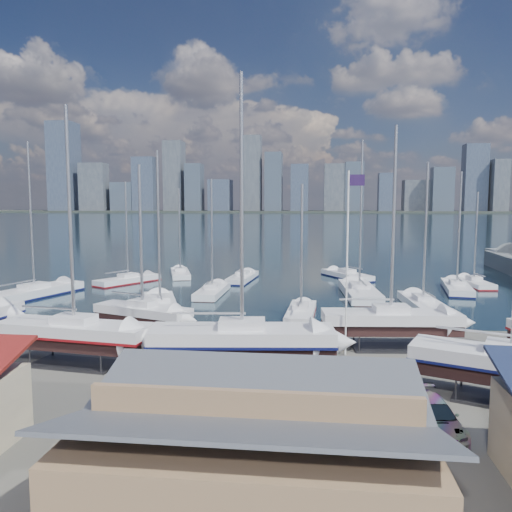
# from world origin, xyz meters

# --- Properties ---
(ground) EXTENTS (1400.00, 1400.00, 0.00)m
(ground) POSITION_xyz_m (0.00, -10.00, 0.00)
(ground) COLOR #605E59
(ground) RESTS_ON ground
(water) EXTENTS (1400.00, 600.00, 0.40)m
(water) POSITION_xyz_m (0.00, 300.00, -0.15)
(water) COLOR #1B313F
(water) RESTS_ON ground
(far_shore) EXTENTS (1400.00, 80.00, 2.20)m
(far_shore) POSITION_xyz_m (0.00, 560.00, 1.10)
(far_shore) COLOR #2D332D
(far_shore) RESTS_ON ground
(skyline) EXTENTS (639.14, 43.80, 107.69)m
(skyline) POSITION_xyz_m (-7.83, 553.76, 39.09)
(skyline) COLOR #475166
(skyline) RESTS_ON far_shore
(shed_grey) EXTENTS (12.60, 8.40, 4.17)m
(shed_grey) POSITION_xyz_m (0.00, -26.00, 2.15)
(shed_grey) COLOR #8C6B4C
(shed_grey) RESTS_ON ground
(sailboat_cradle_1) EXTENTS (10.69, 4.27, 16.74)m
(sailboat_cradle_1) POSITION_xyz_m (-13.43, -12.42, 2.11)
(sailboat_cradle_1) COLOR #2D2D33
(sailboat_cradle_1) RESTS_ON ground
(sailboat_cradle_2) EXTENTS (8.49, 4.96, 13.59)m
(sailboat_cradle_2) POSITION_xyz_m (-11.37, -5.18, 1.95)
(sailboat_cradle_2) COLOR #2D2D33
(sailboat_cradle_2) RESTS_ON ground
(sailboat_cradle_3) EXTENTS (11.67, 4.40, 18.23)m
(sailboat_cradle_3) POSITION_xyz_m (-2.26, -13.07, 2.19)
(sailboat_cradle_3) COLOR #2D2D33
(sailboat_cradle_3) RESTS_ON ground
(sailboat_cradle_4) EXTENTS (10.06, 3.68, 16.06)m
(sailboat_cradle_4) POSITION_xyz_m (7.70, -6.25, 2.08)
(sailboat_cradle_4) COLOR #2D2D33
(sailboat_cradle_4) RESTS_ON ground
(sailboat_cradle_5) EXTENTS (10.52, 6.62, 16.47)m
(sailboat_cradle_5) POSITION_xyz_m (12.48, -15.85, 2.09)
(sailboat_cradle_5) COLOR #2D2D33
(sailboat_cradle_5) RESTS_ON ground
(sailboat_moored_0) EXTENTS (6.84, 12.64, 18.21)m
(sailboat_moored_0) POSITION_xyz_m (-29.34, 9.76, 0.31)
(sailboat_moored_0) COLOR black
(sailboat_moored_0) RESTS_ON water
(sailboat_moored_1) EXTENTS (7.06, 9.44, 14.07)m
(sailboat_moored_1) POSITION_xyz_m (-22.45, 20.48, 0.31)
(sailboat_moored_1) COLOR black
(sailboat_moored_1) RESTS_ON water
(sailboat_moored_2) EXTENTS (5.12, 9.21, 13.41)m
(sailboat_moored_2) POSITION_xyz_m (-17.20, 27.42, 0.32)
(sailboat_moored_2) COLOR black
(sailboat_moored_2) RESTS_ON water
(sailboat_moored_3) EXTENTS (6.64, 11.39, 16.44)m
(sailboat_moored_3) POSITION_xyz_m (-13.04, 4.59, 0.31)
(sailboat_moored_3) COLOR black
(sailboat_moored_3) RESTS_ON water
(sailboat_moored_4) EXTENTS (2.70, 9.31, 14.02)m
(sailboat_moored_4) POSITION_xyz_m (-9.57, 13.43, 0.32)
(sailboat_moored_4) COLOR black
(sailboat_moored_4) RESTS_ON water
(sailboat_moored_5) EXTENTS (3.46, 9.58, 14.02)m
(sailboat_moored_5) POSITION_xyz_m (-7.60, 24.48, 0.31)
(sailboat_moored_5) COLOR black
(sailboat_moored_5) RESTS_ON water
(sailboat_moored_6) EXTENTS (2.89, 8.78, 12.95)m
(sailboat_moored_6) POSITION_xyz_m (0.96, 3.33, 0.31)
(sailboat_moored_6) COLOR black
(sailboat_moored_6) RESTS_ON water
(sailboat_moored_7) EXTENTS (4.20, 12.42, 18.45)m
(sailboat_moored_7) POSITION_xyz_m (7.31, 14.50, 0.33)
(sailboat_moored_7) COLOR black
(sailboat_moored_7) RESTS_ON water
(sailboat_moored_8) EXTENTS (7.22, 9.63, 14.36)m
(sailboat_moored_8) POSITION_xyz_m (6.80, 28.37, 0.31)
(sailboat_moored_8) COLOR black
(sailboat_moored_8) RESTS_ON water
(sailboat_moored_9) EXTENTS (3.52, 10.34, 15.36)m
(sailboat_moored_9) POSITION_xyz_m (13.12, 8.49, 0.32)
(sailboat_moored_9) COLOR black
(sailboat_moored_9) RESTS_ON water
(sailboat_moored_10) EXTENTS (4.26, 10.37, 15.04)m
(sailboat_moored_10) POSITION_xyz_m (19.32, 19.18, 0.31)
(sailboat_moored_10) COLOR black
(sailboat_moored_10) RESTS_ON water
(sailboat_moored_11) EXTENTS (3.21, 8.64, 12.62)m
(sailboat_moored_11) POSITION_xyz_m (22.69, 23.76, 0.31)
(sailboat_moored_11) COLOR black
(sailboat_moored_11) RESTS_ON water
(car_a) EXTENTS (2.15, 4.10, 1.33)m
(car_a) POSITION_xyz_m (-4.31, -20.82, 0.66)
(car_a) COLOR gray
(car_a) RESTS_ON ground
(car_b) EXTENTS (4.29, 2.32, 1.34)m
(car_b) POSITION_xyz_m (0.08, -19.27, 0.67)
(car_b) COLOR gray
(car_b) RESTS_ON ground
(car_c) EXTENTS (2.54, 5.43, 1.50)m
(car_c) POSITION_xyz_m (1.62, -21.08, 0.75)
(car_c) COLOR gray
(car_c) RESTS_ON ground
(car_d) EXTENTS (2.51, 5.17, 1.45)m
(car_d) POSITION_xyz_m (7.67, -19.54, 0.73)
(car_d) COLOR gray
(car_d) RESTS_ON ground
(flagpole) EXTENTS (1.13, 0.12, 12.81)m
(flagpole) POSITION_xyz_m (4.45, -8.20, 7.43)
(flagpole) COLOR white
(flagpole) RESTS_ON ground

